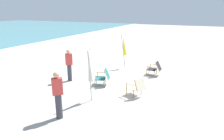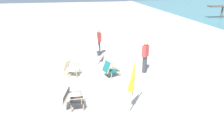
{
  "view_description": "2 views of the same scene",
  "coord_description": "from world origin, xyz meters",
  "px_view_note": "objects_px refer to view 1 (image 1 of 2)",
  "views": [
    {
      "loc": [
        -8.76,
        -3.75,
        3.5
      ],
      "look_at": [
        0.17,
        0.41,
        0.51
      ],
      "focal_mm": 32.0,
      "sensor_mm": 36.0,
      "label": 1
    },
    {
      "loc": [
        8.82,
        -1.39,
        4.38
      ],
      "look_at": [
        0.46,
        0.31,
        0.85
      ],
      "focal_mm": 35.0,
      "sensor_mm": 36.0,
      "label": 2
    }
  ],
  "objects_px": {
    "beach_chair_front_left": "(103,76)",
    "umbrella_furled_white": "(90,68)",
    "person_by_waterline": "(58,95)",
    "beach_chair_back_left": "(155,68)",
    "beach_chair_mid_center": "(137,86)",
    "umbrella_furled_yellow": "(124,46)",
    "person_near_chairs": "(69,65)"
  },
  "relations": [
    {
      "from": "beach_chair_back_left",
      "to": "person_by_waterline",
      "type": "distance_m",
      "value": 6.17
    },
    {
      "from": "person_by_waterline",
      "to": "beach_chair_mid_center",
      "type": "bearing_deg",
      "value": -32.27
    },
    {
      "from": "beach_chair_front_left",
      "to": "person_near_chairs",
      "type": "distance_m",
      "value": 1.88
    },
    {
      "from": "beach_chair_mid_center",
      "to": "person_by_waterline",
      "type": "bearing_deg",
      "value": 147.73
    },
    {
      "from": "umbrella_furled_white",
      "to": "person_by_waterline",
      "type": "distance_m",
      "value": 1.66
    },
    {
      "from": "beach_chair_back_left",
      "to": "beach_chair_front_left",
      "type": "height_order",
      "value": "beach_chair_front_left"
    },
    {
      "from": "beach_chair_front_left",
      "to": "person_near_chairs",
      "type": "height_order",
      "value": "person_near_chairs"
    },
    {
      "from": "beach_chair_back_left",
      "to": "person_near_chairs",
      "type": "height_order",
      "value": "person_near_chairs"
    },
    {
      "from": "beach_chair_front_left",
      "to": "umbrella_furled_white",
      "type": "height_order",
      "value": "umbrella_furled_white"
    },
    {
      "from": "beach_chair_front_left",
      "to": "beach_chair_mid_center",
      "type": "bearing_deg",
      "value": -106.55
    },
    {
      "from": "beach_chair_back_left",
      "to": "person_by_waterline",
      "type": "relative_size",
      "value": 0.48
    },
    {
      "from": "person_near_chairs",
      "to": "person_by_waterline",
      "type": "xyz_separation_m",
      "value": [
        -3.15,
        -1.9,
        0.0
      ]
    },
    {
      "from": "beach_chair_back_left",
      "to": "person_by_waterline",
      "type": "bearing_deg",
      "value": 162.87
    },
    {
      "from": "umbrella_furled_yellow",
      "to": "person_near_chairs",
      "type": "height_order",
      "value": "umbrella_furled_yellow"
    },
    {
      "from": "umbrella_furled_white",
      "to": "beach_chair_back_left",
      "type": "bearing_deg",
      "value": -19.14
    },
    {
      "from": "beach_chair_mid_center",
      "to": "beach_chair_back_left",
      "type": "bearing_deg",
      "value": -0.74
    },
    {
      "from": "umbrella_furled_white",
      "to": "person_near_chairs",
      "type": "xyz_separation_m",
      "value": [
        1.62,
        2.2,
        -0.54
      ]
    },
    {
      "from": "beach_chair_back_left",
      "to": "beach_chair_front_left",
      "type": "xyz_separation_m",
      "value": [
        -2.52,
        1.89,
        0.0
      ]
    },
    {
      "from": "beach_chair_mid_center",
      "to": "person_by_waterline",
      "type": "height_order",
      "value": "person_by_waterline"
    },
    {
      "from": "beach_chair_mid_center",
      "to": "umbrella_furled_white",
      "type": "height_order",
      "value": "umbrella_furled_white"
    },
    {
      "from": "beach_chair_front_left",
      "to": "umbrella_furled_yellow",
      "type": "distance_m",
      "value": 3.26
    },
    {
      "from": "beach_chair_front_left",
      "to": "person_near_chairs",
      "type": "xyz_separation_m",
      "value": [
        -0.2,
        1.82,
        0.41
      ]
    },
    {
      "from": "umbrella_furled_white",
      "to": "umbrella_furled_yellow",
      "type": "relative_size",
      "value": 1.0
    },
    {
      "from": "umbrella_furled_white",
      "to": "person_near_chairs",
      "type": "height_order",
      "value": "umbrella_furled_white"
    },
    {
      "from": "umbrella_furled_white",
      "to": "person_by_waterline",
      "type": "bearing_deg",
      "value": 168.77
    },
    {
      "from": "beach_chair_mid_center",
      "to": "beach_chair_front_left",
      "type": "relative_size",
      "value": 0.99
    },
    {
      "from": "beach_chair_front_left",
      "to": "person_by_waterline",
      "type": "relative_size",
      "value": 0.53
    },
    {
      "from": "umbrella_furled_white",
      "to": "person_by_waterline",
      "type": "relative_size",
      "value": 1.3
    },
    {
      "from": "beach_chair_back_left",
      "to": "person_by_waterline",
      "type": "xyz_separation_m",
      "value": [
        -5.88,
        1.81,
        0.41
      ]
    },
    {
      "from": "beach_chair_mid_center",
      "to": "beach_chair_front_left",
      "type": "xyz_separation_m",
      "value": [
        0.55,
        1.85,
        -0.0
      ]
    },
    {
      "from": "beach_chair_back_left",
      "to": "beach_chair_front_left",
      "type": "distance_m",
      "value": 3.15
    },
    {
      "from": "umbrella_furled_white",
      "to": "umbrella_furled_yellow",
      "type": "distance_m",
      "value": 4.97
    }
  ]
}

